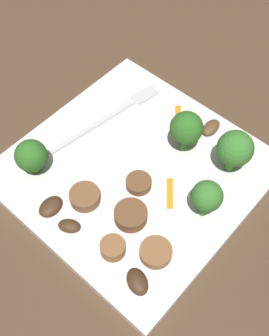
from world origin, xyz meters
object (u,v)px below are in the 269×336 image
broccoli_floret_1 (31,156)px  sausage_slice_2 (156,252)px  pepper_strip_0 (178,118)px  broccoli_floret_0 (207,197)px  mushroom_1 (72,228)px  plate (134,171)px  sausage_slice_1 (131,215)px  fork (110,117)px  sausage_slice_4 (113,248)px  broccoli_floret_3 (186,128)px  mushroom_0 (51,206)px  sausage_slice_3 (139,183)px  broccoli_floret_2 (235,149)px  pepper_strip_1 (170,193)px  sausage_slice_0 (85,197)px  mushroom_2 (211,127)px  mushroom_3 (137,282)px

broccoli_floret_1 → sausage_slice_2: broccoli_floret_1 is taller
pepper_strip_0 → sausage_slice_2: bearing=-148.8°
broccoli_floret_0 → mushroom_1: broccoli_floret_0 is taller
plate → sausage_slice_1: bearing=-141.8°
broccoli_floret_0 → sausage_slice_1: (-0.06, 0.05, -0.03)m
plate → mushroom_1: 0.10m
fork → sausage_slice_4: sausage_slice_4 is taller
broccoli_floret_0 → sausage_slice_1: 0.08m
broccoli_floret_0 → broccoli_floret_3: size_ratio=0.91×
mushroom_1 → pepper_strip_0: 0.20m
sausage_slice_1 → sausage_slice_4: bearing=-164.1°
sausage_slice_1 → mushroom_0: (-0.05, 0.07, -0.00)m
broccoli_floret_0 → sausage_slice_3: (-0.02, 0.07, -0.03)m
plate → broccoli_floret_2: bearing=-48.5°
broccoli_floret_1 → sausage_slice_4: (-0.01, -0.14, -0.02)m
broccoli_floret_0 → pepper_strip_1: bearing=96.4°
broccoli_floret_1 → pepper_strip_0: size_ratio=1.18×
broccoli_floret_2 → sausage_slice_0: bearing=146.1°
broccoli_floret_2 → mushroom_1: size_ratio=2.47×
sausage_slice_0 → sausage_slice_2: bearing=-88.5°
plate → mushroom_2: size_ratio=9.28×
sausage_slice_3 → pepper_strip_1: bearing=-65.6°
pepper_strip_1 → fork: bearing=74.2°
mushroom_2 → sausage_slice_0: bearing=165.4°
mushroom_3 → sausage_slice_0: bearing=72.7°
plate → mushroom_3: mushroom_3 is taller
sausage_slice_3 → sausage_slice_0: bearing=149.3°
sausage_slice_4 → mushroom_3: size_ratio=0.91×
pepper_strip_0 → broccoli_floret_2: bearing=-101.9°
fork → mushroom_0: (-0.14, -0.04, 0.00)m
broccoli_floret_0 → sausage_slice_4: bearing=156.3°
sausage_slice_0 → pepper_strip_0: bearing=-1.6°
sausage_slice_1 → mushroom_1: (-0.05, 0.04, -0.00)m
broccoli_floret_3 → mushroom_2: size_ratio=2.05×
sausage_slice_1 → sausage_slice_4: same height
mushroom_3 → sausage_slice_2: bearing=10.5°
mushroom_2 → mushroom_1: bearing=172.1°
sausage_slice_1 → sausage_slice_2: bearing=-106.5°
mushroom_0 → broccoli_floret_2: bearing=-33.3°
mushroom_2 → mushroom_3: size_ratio=0.98×
sausage_slice_1 → sausage_slice_3: (0.04, 0.02, -0.00)m
broccoli_floret_0 → broccoli_floret_3: broccoli_floret_3 is taller
pepper_strip_0 → plate: bearing=-175.1°
broccoli_floret_0 → mushroom_3: (-0.11, 0.00, -0.03)m
pepper_strip_1 → sausage_slice_1: bearing=166.8°
sausage_slice_4 → mushroom_3: same height
sausage_slice_4 → mushroom_1: bearing=103.9°
broccoli_floret_3 → sausage_slice_1: 0.12m
sausage_slice_4 → pepper_strip_0: sausage_slice_4 is taller
broccoli_floret_3 → sausage_slice_3: 0.08m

